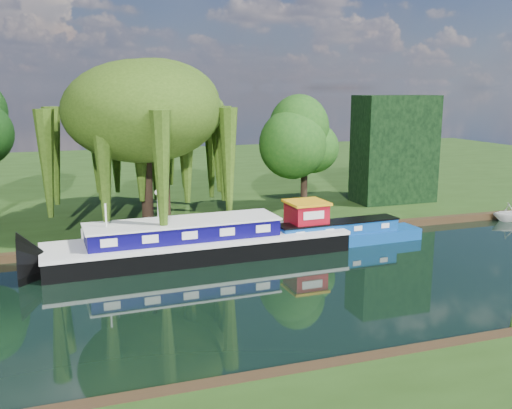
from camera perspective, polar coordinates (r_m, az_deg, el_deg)
name	(u,v)px	position (r m, az deg, el deg)	size (l,w,h in m)	color
ground	(188,298)	(25.33, -6.83, -9.25)	(120.00, 120.00, 0.00)	black
far_bank	(114,178)	(58.06, -13.98, 2.57)	(120.00, 52.00, 0.45)	black
dutch_barge	(203,242)	(30.89, -5.34, -3.71)	(16.41, 4.22, 3.44)	black
narrowboat	(338,236)	(33.53, 8.20, -3.09)	(10.59, 2.22, 1.53)	navy
white_cruiser	(509,221)	(42.90, 23.99, -1.51)	(2.25, 2.61, 1.38)	silver
willow_left	(144,113)	(34.55, -11.14, 8.99)	(8.14, 8.14, 9.76)	black
willow_right	(163,125)	(38.72, -9.30, 7.89)	(6.90, 6.90, 8.41)	black
tree_far_right	(305,142)	(40.39, 4.90, 6.22)	(4.23, 4.23, 6.93)	black
conifer_hedge	(394,149)	(44.39, 13.68, 5.41)	(6.00, 3.00, 8.00)	black
lamppost	(158,199)	(34.73, -9.80, 0.54)	(0.36, 0.36, 2.56)	silver
mooring_posts	(147,232)	(32.88, -10.83, -2.75)	(19.16, 0.16, 1.00)	silver
reeds_near	(427,334)	(21.25, 16.77, -12.29)	(33.70, 1.50, 1.10)	#1A4311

